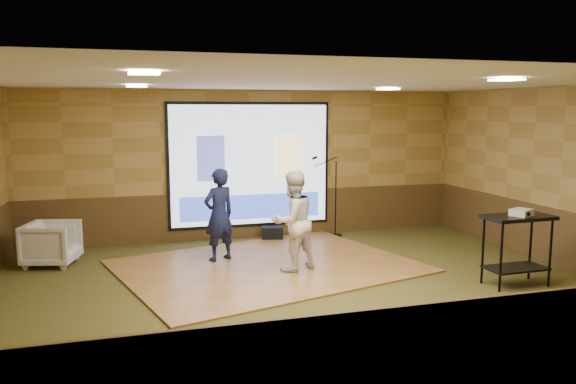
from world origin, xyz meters
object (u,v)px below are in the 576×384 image
object	(u,v)px
player_left	(219,215)
banquet_chair	(52,244)
mic_stand	(333,213)
projector	(522,212)
av_table	(517,235)
player_right	(293,221)
projector_screen	(250,166)
dance_floor	(268,266)
duffel_bag	(272,233)

from	to	relation	value
player_left	banquet_chair	bearing A→B (deg)	-35.77
banquet_chair	mic_stand	bearing A→B (deg)	-67.19
projector	av_table	bearing A→B (deg)	102.34
player_right	projector	xyz separation A→B (m)	(3.01, -1.63, 0.27)
av_table	banquet_chair	bearing A→B (deg)	155.29
projector_screen	player_right	size ratio (longest dim) A/B	2.06
banquet_chair	player_left	bearing A→B (deg)	-87.20
projector_screen	player_right	xyz separation A→B (m)	(0.11, -2.59, -0.64)
player_left	player_right	size ratio (longest dim) A/B	0.99
dance_floor	mic_stand	distance (m)	2.71
projector_screen	projector	distance (m)	5.27
player_right	duffel_bag	size ratio (longest dim) A/B	3.78
banquet_chair	duffel_bag	size ratio (longest dim) A/B	1.92
projector_screen	dance_floor	xyz separation A→B (m)	(-0.21, -2.22, -1.46)
player_left	mic_stand	xyz separation A→B (m)	(2.59, 1.34, -0.33)
player_right	mic_stand	distance (m)	2.77
player_right	player_left	bearing A→B (deg)	-63.96
dance_floor	projector	bearing A→B (deg)	-31.06
player_left	player_right	bearing A→B (deg)	114.08
av_table	projector	size ratio (longest dim) A/B	3.53
projector	banquet_chair	bearing A→B (deg)	130.35
mic_stand	banquet_chair	bearing A→B (deg)	-157.43
player_left	mic_stand	size ratio (longest dim) A/B	0.94
dance_floor	av_table	size ratio (longest dim) A/B	4.36
mic_stand	duffel_bag	xyz separation A→B (m)	(-1.30, 0.01, -0.36)
player_right	av_table	bearing A→B (deg)	129.91
player_right	mic_stand	size ratio (longest dim) A/B	0.96
av_table	banquet_chair	distance (m)	7.46
player_right	duffel_bag	distance (m)	2.40
player_right	projector_screen	bearing A→B (deg)	-109.39
projector_screen	dance_floor	world-z (taller)	projector_screen
player_left	projector_screen	bearing A→B (deg)	-142.84
player_left	duffel_bag	distance (m)	1.99
mic_stand	player_left	bearing A→B (deg)	-138.19
dance_floor	banquet_chair	bearing A→B (deg)	161.79
projector	banquet_chair	xyz separation A→B (m)	(-6.79, 3.15, -0.74)
av_table	projector	world-z (taller)	projector
av_table	duffel_bag	world-z (taller)	av_table
player_left	projector	bearing A→B (deg)	123.76
banquet_chair	dance_floor	bearing A→B (deg)	-93.48
av_table	projector	bearing A→B (deg)	-52.87
projector_screen	mic_stand	distance (m)	1.96
projector	duffel_bag	xyz separation A→B (m)	(-2.75, 3.91, -0.98)
projector_screen	banquet_chair	bearing A→B (deg)	-163.58
dance_floor	player_left	bearing A→B (deg)	141.91
player_left	mic_stand	distance (m)	2.93
dance_floor	banquet_chair	xyz separation A→B (m)	(-3.46, 1.14, 0.35)
player_left	dance_floor	bearing A→B (deg)	118.06
mic_stand	duffel_bag	size ratio (longest dim) A/B	3.95
mic_stand	av_table	bearing A→B (deg)	-55.20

